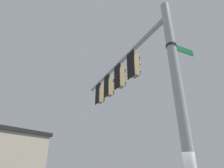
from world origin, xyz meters
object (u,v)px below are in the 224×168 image
(traffic_light_arm_end, at_px, (100,94))
(traffic_light_mid_inner, at_px, (120,77))
(traffic_light_mid_outer, at_px, (109,86))
(street_name_sign, at_px, (176,48))
(traffic_light_nearest_pole, at_px, (134,65))

(traffic_light_arm_end, bearing_deg, traffic_light_mid_inner, -0.79)
(traffic_light_mid_outer, bearing_deg, traffic_light_arm_end, 179.21)
(traffic_light_mid_outer, bearing_deg, street_name_sign, 1.59)
(traffic_light_nearest_pole, xyz_separation_m, street_name_sign, (2.19, 0.16, -0.43))
(traffic_light_mid_outer, relative_size, traffic_light_arm_end, 1.00)
(traffic_light_mid_inner, distance_m, street_name_sign, 3.46)
(traffic_light_mid_outer, xyz_separation_m, street_name_sign, (4.68, 0.13, -0.43))
(traffic_light_mid_inner, relative_size, traffic_light_mid_outer, 1.00)
(traffic_light_mid_inner, bearing_deg, traffic_light_nearest_pole, -0.79)
(traffic_light_mid_inner, relative_size, traffic_light_arm_end, 1.00)
(traffic_light_arm_end, bearing_deg, traffic_light_mid_outer, -0.79)
(traffic_light_nearest_pole, xyz_separation_m, traffic_light_mid_inner, (-1.25, 0.02, 0.00))
(traffic_light_mid_inner, xyz_separation_m, traffic_light_arm_end, (-2.49, 0.03, 0.00))
(traffic_light_nearest_pole, xyz_separation_m, traffic_light_mid_outer, (-2.49, 0.03, 0.00))
(traffic_light_nearest_pole, bearing_deg, traffic_light_arm_end, 179.21)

